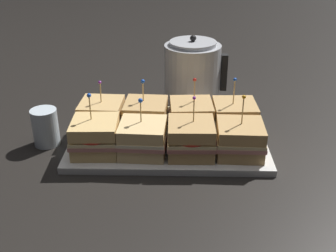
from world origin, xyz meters
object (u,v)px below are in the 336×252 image
sandwich_front_center_left (143,138)px  sandwich_back_far_left (102,116)px  drinking_glass (45,127)px  kettle_steel (192,74)px  serving_platter (168,144)px  sandwich_back_center_left (146,117)px  sandwich_front_center_right (191,138)px  sandwich_front_far_right (240,139)px  sandwich_back_center_right (191,117)px  sandwich_front_far_left (95,137)px  sandwich_back_far_right (234,118)px

sandwich_front_center_left → sandwich_back_far_left: (-0.12, 0.12, 0.00)m
drinking_glass → kettle_steel: bearing=35.5°
serving_platter → sandwich_back_center_left: 0.10m
kettle_steel → drinking_glass: (-0.41, -0.29, -0.05)m
sandwich_back_center_left → kettle_steel: kettle_steel is taller
sandwich_front_center_right → sandwich_front_far_right: (0.12, 0.00, -0.00)m
sandwich_front_center_right → sandwich_back_far_left: size_ratio=1.04×
sandwich_back_far_left → kettle_steel: bearing=42.5°
serving_platter → sandwich_back_center_right: size_ratio=3.42×
sandwich_back_center_left → drinking_glass: sandwich_back_center_left is taller
serving_platter → kettle_steel: 0.32m
sandwich_back_center_right → sandwich_front_far_left: bearing=-153.9°
serving_platter → sandwich_back_center_left: size_ratio=3.54×
sandwich_back_center_right → sandwich_back_far_right: size_ratio=0.95×
sandwich_back_center_left → sandwich_back_far_right: 0.25m
sandwich_front_far_left → sandwich_back_far_right: size_ratio=0.97×
kettle_steel → serving_platter: bearing=-103.6°
kettle_steel → sandwich_back_center_left: bearing=-119.8°
sandwich_front_center_left → sandwich_back_far_right: size_ratio=0.90×
sandwich_front_center_right → sandwich_back_center_right: bearing=88.4°
sandwich_front_center_left → sandwich_back_far_right: 0.27m
sandwich_front_center_right → kettle_steel: 0.36m
sandwich_front_far_left → drinking_glass: bearing=155.0°
sandwich_back_far_left → sandwich_front_far_right: bearing=-18.4°
sandwich_back_far_right → drinking_glass: bearing=-174.4°
sandwich_front_far_right → sandwich_back_far_right: (0.00, 0.12, 0.00)m
serving_platter → sandwich_back_center_right: bearing=44.0°
sandwich_front_far_left → sandwich_back_far_right: (0.37, 0.12, -0.00)m
drinking_glass → serving_platter: bearing=-1.7°
sandwich_back_far_left → sandwich_front_center_left: bearing=-44.9°
sandwich_front_far_right → kettle_steel: (-0.11, 0.36, 0.04)m
serving_platter → kettle_steel: size_ratio=2.29×
sandwich_front_far_right → sandwich_back_far_right: size_ratio=0.98×
sandwich_back_far_right → sandwich_front_far_right: bearing=-90.1°
sandwich_front_far_right → sandwich_back_center_left: size_ratio=1.07×
serving_platter → sandwich_front_far_right: bearing=-18.5°
sandwich_front_far_left → drinking_glass: size_ratio=1.54×
sandwich_front_far_left → sandwich_back_far_right: 0.39m
sandwich_front_center_right → sandwich_back_center_left: 0.18m
sandwich_back_center_right → serving_platter: bearing=-136.0°
sandwich_back_far_left → sandwich_back_center_left: 0.12m
sandwich_front_far_left → sandwich_front_far_right: (0.37, -0.00, -0.00)m
serving_platter → kettle_steel: bearing=76.4°
sandwich_front_far_right → sandwich_front_center_right: bearing=-179.0°
sandwich_back_far_left → serving_platter: bearing=-18.3°
sandwich_front_center_right → drinking_glass: (-0.39, 0.07, -0.01)m
sandwich_back_center_right → sandwich_back_far_right: 0.12m
sandwich_back_far_left → sandwich_back_center_left: (0.12, -0.00, -0.00)m
serving_platter → sandwich_back_far_left: sandwich_back_far_left is taller
sandwich_front_far_left → sandwich_front_center_left: (0.12, -0.00, -0.00)m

